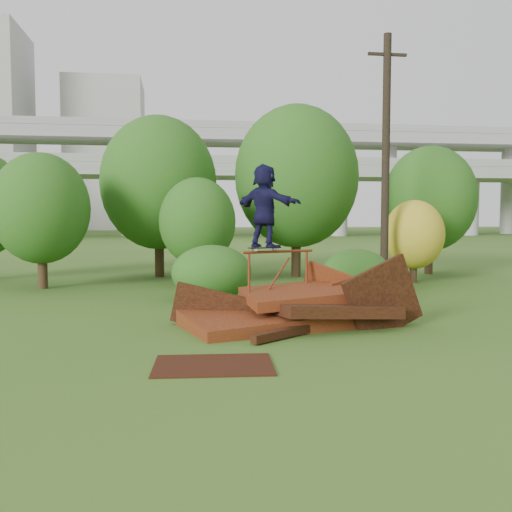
{
  "coord_description": "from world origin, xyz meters",
  "views": [
    {
      "loc": [
        -2.64,
        -11.31,
        2.54
      ],
      "look_at": [
        -0.8,
        2.0,
        1.6
      ],
      "focal_mm": 40.0,
      "sensor_mm": 36.0,
      "label": 1
    }
  ],
  "objects": [
    {
      "name": "ground",
      "position": [
        0.0,
        0.0,
        0.0
      ],
      "size": [
        240.0,
        240.0,
        0.0
      ],
      "primitive_type": "plane",
      "color": "#2D5116",
      "rests_on": "ground"
    },
    {
      "name": "scrap_pile",
      "position": [
        -0.02,
        1.46,
        0.37
      ],
      "size": [
        5.85,
        3.57,
        2.08
      ],
      "color": "#47170C",
      "rests_on": "ground"
    },
    {
      "name": "grind_rail",
      "position": [
        -0.25,
        2.06,
        1.18
      ],
      "size": [
        1.8,
        0.74,
        1.73
      ],
      "color": "maroon",
      "rests_on": "ground"
    },
    {
      "name": "skateboard",
      "position": [
        -0.61,
        1.92,
        1.8
      ],
      "size": [
        0.82,
        0.48,
        0.08
      ],
      "rotation": [
        0.0,
        0.0,
        0.36
      ],
      "color": "black",
      "rests_on": "grind_rail"
    },
    {
      "name": "skater",
      "position": [
        -0.61,
        1.92,
        2.79
      ],
      "size": [
        1.64,
        1.73,
        1.95
      ],
      "primitive_type": "imported",
      "rotation": [
        0.0,
        0.0,
        2.3
      ],
      "color": "#141239",
      "rests_on": "skateboard"
    },
    {
      "name": "flat_plate",
      "position": [
        -2.05,
        -1.78,
        0.01
      ],
      "size": [
        2.1,
        1.56,
        0.03
      ],
      "primitive_type": "cube",
      "rotation": [
        0.0,
        0.0,
        -0.06
      ],
      "color": "black",
      "rests_on": "ground"
    },
    {
      "name": "tree_0",
      "position": [
        -7.34,
        9.43,
        2.81
      ],
      "size": [
        3.37,
        3.37,
        4.75
      ],
      "color": "black",
      "rests_on": "ground"
    },
    {
      "name": "tree_1",
      "position": [
        -3.39,
        12.78,
        3.92
      ],
      "size": [
        4.81,
        4.81,
        6.69
      ],
      "color": "black",
      "rests_on": "ground"
    },
    {
      "name": "tree_2",
      "position": [
        -1.9,
        9.68,
        2.34
      ],
      "size": [
        2.81,
        2.81,
        3.96
      ],
      "color": "black",
      "rests_on": "ground"
    },
    {
      "name": "tree_3",
      "position": [
        2.3,
        12.11,
        4.18
      ],
      "size": [
        5.15,
        5.15,
        7.15
      ],
      "color": "black",
      "rests_on": "ground"
    },
    {
      "name": "tree_4",
      "position": [
        6.31,
        9.37,
        1.84
      ],
      "size": [
        2.29,
        2.29,
        3.16
      ],
      "color": "black",
      "rests_on": "ground"
    },
    {
      "name": "tree_5",
      "position": [
        8.3,
        12.36,
        3.3
      ],
      "size": [
        3.98,
        3.98,
        5.6
      ],
      "color": "black",
      "rests_on": "ground"
    },
    {
      "name": "shrub_left",
      "position": [
        -1.62,
        5.78,
        0.84
      ],
      "size": [
        2.43,
        2.24,
        1.68
      ],
      "primitive_type": "ellipsoid",
      "color": "#214F15",
      "rests_on": "ground"
    },
    {
      "name": "shrub_right",
      "position": [
        2.85,
        5.7,
        0.76
      ],
      "size": [
        2.16,
        1.98,
        1.53
      ],
      "primitive_type": "ellipsoid",
      "color": "#214F15",
      "rests_on": "ground"
    },
    {
      "name": "utility_pole",
      "position": [
        4.7,
        8.22,
        4.52
      ],
      "size": [
        1.4,
        0.28,
        8.9
      ],
      "color": "black",
      "rests_on": "ground"
    },
    {
      "name": "freeway_overpass",
      "position": [
        0.0,
        62.92,
        10.32
      ],
      "size": [
        160.0,
        15.0,
        13.7
      ],
      "color": "gray",
      "rests_on": "ground"
    },
    {
      "name": "building_right",
      "position": [
        -16.0,
        102.0,
        14.0
      ],
      "size": [
        14.0,
        14.0,
        28.0
      ],
      "primitive_type": "cube",
      "color": "#9E9E99",
      "rests_on": "ground"
    }
  ]
}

